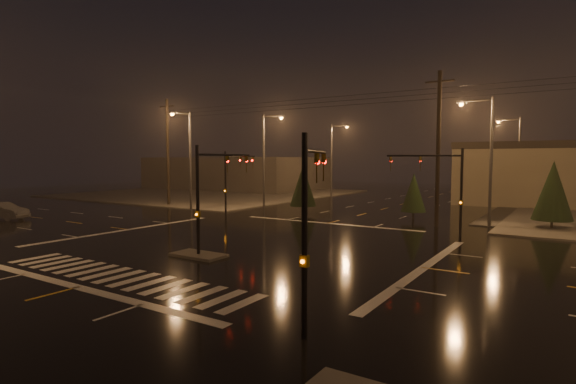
# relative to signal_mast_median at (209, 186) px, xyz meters

# --- Properties ---
(ground) EXTENTS (140.00, 140.00, 0.00)m
(ground) POSITION_rel_signal_mast_median_xyz_m (-0.00, 3.07, -3.75)
(ground) COLOR black
(ground) RESTS_ON ground
(sidewalk_nw) EXTENTS (36.00, 36.00, 0.12)m
(sidewalk_nw) POSITION_rel_signal_mast_median_xyz_m (-30.00, 33.07, -3.69)
(sidewalk_nw) COLOR #46433E
(sidewalk_nw) RESTS_ON ground
(median_island) EXTENTS (3.00, 1.60, 0.15)m
(median_island) POSITION_rel_signal_mast_median_xyz_m (-0.00, -0.93, -3.68)
(median_island) COLOR #46433E
(median_island) RESTS_ON ground
(crosswalk) EXTENTS (15.00, 2.60, 0.01)m
(crosswalk) POSITION_rel_signal_mast_median_xyz_m (-0.00, -5.93, -3.75)
(crosswalk) COLOR beige
(crosswalk) RESTS_ON ground
(stop_bar_near) EXTENTS (16.00, 0.50, 0.01)m
(stop_bar_near) POSITION_rel_signal_mast_median_xyz_m (-0.00, -7.93, -3.75)
(stop_bar_near) COLOR beige
(stop_bar_near) RESTS_ON ground
(stop_bar_far) EXTENTS (16.00, 0.50, 0.01)m
(stop_bar_far) POSITION_rel_signal_mast_median_xyz_m (-0.00, 14.07, -3.75)
(stop_bar_far) COLOR beige
(stop_bar_far) RESTS_ON ground
(commercial_block) EXTENTS (30.00, 18.00, 5.60)m
(commercial_block) POSITION_rel_signal_mast_median_xyz_m (-35.00, 45.07, -0.95)
(commercial_block) COLOR #423E3A
(commercial_block) RESTS_ON ground
(signal_mast_median) EXTENTS (0.25, 4.59, 6.00)m
(signal_mast_median) POSITION_rel_signal_mast_median_xyz_m (0.00, 0.00, 0.00)
(signal_mast_median) COLOR black
(signal_mast_median) RESTS_ON ground
(signal_mast_ne) EXTENTS (4.84, 1.86, 6.00)m
(signal_mast_ne) POSITION_rel_signal_mast_median_xyz_m (9.50, 13.21, 0.04)
(signal_mast_ne) COLOR black
(signal_mast_ne) RESTS_ON ground
(signal_mast_nw) EXTENTS (4.84, 1.86, 6.00)m
(signal_mast_nw) POSITION_rel_signal_mast_median_xyz_m (-9.50, 13.21, 0.04)
(signal_mast_nw) COLOR black
(signal_mast_nw) RESTS_ON ground
(signal_mast_se) EXTENTS (1.55, 3.87, 6.00)m
(signal_mast_se) POSITION_rel_signal_mast_median_xyz_m (10.23, -6.68, -0.04)
(signal_mast_se) COLOR black
(signal_mast_se) RESTS_ON ground
(streetlight_1) EXTENTS (2.77, 0.32, 10.00)m
(streetlight_1) POSITION_rel_signal_mast_median_xyz_m (-11.18, 21.07, 2.05)
(streetlight_1) COLOR #38383A
(streetlight_1) RESTS_ON ground
(streetlight_2) EXTENTS (2.77, 0.32, 10.00)m
(streetlight_2) POSITION_rel_signal_mast_median_xyz_m (-11.18, 37.07, 2.05)
(streetlight_2) COLOR #38383A
(streetlight_2) RESTS_ON ground
(streetlight_3) EXTENTS (2.77, 0.32, 10.00)m
(streetlight_3) POSITION_rel_signal_mast_median_xyz_m (11.18, 19.07, 2.05)
(streetlight_3) COLOR #38383A
(streetlight_3) RESTS_ON ground
(streetlight_4) EXTENTS (2.77, 0.32, 10.00)m
(streetlight_4) POSITION_rel_signal_mast_median_xyz_m (11.18, 39.07, 2.05)
(streetlight_4) COLOR #38383A
(streetlight_4) RESTS_ON ground
(streetlight_5) EXTENTS (0.32, 2.77, 10.00)m
(streetlight_5) POSITION_rel_signal_mast_median_xyz_m (-16.00, 14.26, 2.05)
(streetlight_5) COLOR #38383A
(streetlight_5) RESTS_ON ground
(utility_pole_0) EXTENTS (2.20, 0.32, 12.00)m
(utility_pole_0) POSITION_rel_signal_mast_median_xyz_m (-22.00, 17.07, 2.38)
(utility_pole_0) COLOR black
(utility_pole_0) RESTS_ON ground
(utility_pole_1) EXTENTS (2.20, 0.32, 12.00)m
(utility_pole_1) POSITION_rel_signal_mast_median_xyz_m (8.00, 17.07, 2.38)
(utility_pole_1) COLOR black
(utility_pole_1) RESTS_ON ground
(conifer_0) EXTENTS (2.84, 2.84, 5.14)m
(conifer_0) POSITION_rel_signal_mast_median_xyz_m (15.64, 20.35, -0.83)
(conifer_0) COLOR black
(conifer_0) RESTS_ON ground
(conifer_3) EXTENTS (2.59, 2.59, 4.74)m
(conifer_3) POSITION_rel_signal_mast_median_xyz_m (-5.36, 19.11, -1.03)
(conifer_3) COLOR black
(conifer_3) RESTS_ON ground
(conifer_4) EXTENTS (2.14, 2.14, 4.04)m
(conifer_4) POSITION_rel_signal_mast_median_xyz_m (5.23, 20.12, -1.38)
(conifer_4) COLOR black
(conifer_4) RESTS_ON ground
(car_crossing) EXTENTS (4.83, 2.98, 1.50)m
(car_crossing) POSITION_rel_signal_mast_median_xyz_m (-24.99, 0.75, -3.00)
(car_crossing) COLOR #505357
(car_crossing) RESTS_ON ground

